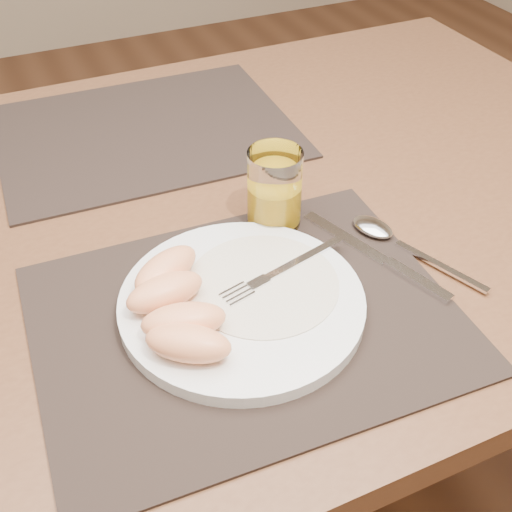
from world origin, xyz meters
The scene contains 11 objects.
ground centered at (0.00, 0.00, 0.00)m, with size 5.00×5.00×0.00m, color #54311C.
table centered at (0.00, 0.00, 0.67)m, with size 1.40×0.90×0.75m.
placemat_near centered at (-0.03, -0.22, 0.75)m, with size 0.45×0.35×0.00m, color black.
placemat_far centered at (-0.01, 0.22, 0.75)m, with size 0.45×0.35×0.00m, color black.
plate centered at (-0.03, -0.21, 0.76)m, with size 0.27×0.27×0.02m, color white.
plate_dressing centered at (0.00, -0.20, 0.77)m, with size 0.17×0.17×0.00m.
fork centered at (0.02, -0.19, 0.77)m, with size 0.17×0.06×0.00m.
knife centered at (0.16, -0.21, 0.76)m, with size 0.08×0.21×0.01m.
spoon centered at (0.18, -0.16, 0.76)m, with size 0.09×0.19×0.01m.
juice_glass centered at (0.07, -0.08, 0.80)m, with size 0.07×0.07×0.10m.
grapefruit_wedges centered at (-0.10, -0.20, 0.79)m, with size 0.11×0.19×0.03m.
Camera 1 is at (-0.22, -0.67, 1.26)m, focal length 45.00 mm.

